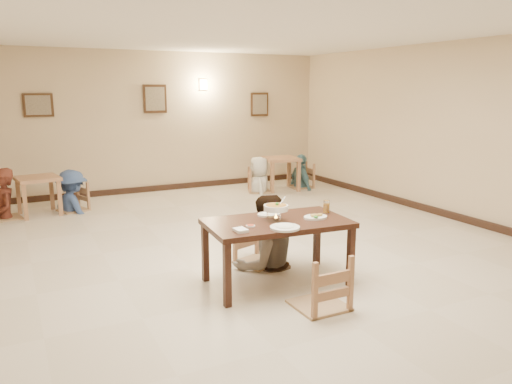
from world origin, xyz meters
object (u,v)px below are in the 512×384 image
main_diner (265,195)px  bg_chair_ll (2,189)px  bg_chair_rl (259,170)px  curry_warmer (276,208)px  drink_glass (326,207)px  bg_chair_rr (301,165)px  chair_far (258,225)px  bg_diner_c (259,157)px  bg_diner_b (70,170)px  bg_diner_d (301,154)px  main_table (277,227)px  bg_diner_a (0,168)px  chair_near (320,256)px  bg_table_right (281,164)px  bg_table_left (38,184)px  bg_chair_lr (71,185)px

main_diner → bg_chair_ll: main_diner is taller
bg_chair_rl → curry_warmer: bearing=175.6°
drink_glass → bg_chair_rr: 5.38m
chair_far → bg_chair_rl: (2.08, 4.05, -0.02)m
bg_chair_rr → chair_far: bearing=-31.3°
curry_warmer → bg_diner_c: size_ratio=0.20×
bg_diner_b → bg_diner_d: bearing=-116.4°
bg_chair_ll → bg_chair_rl: size_ratio=1.05×
main_table → bg_diner_a: 5.44m
chair_near → bg_table_right: size_ratio=1.31×
bg_chair_rr → bg_diner_d: 0.24m
curry_warmer → bg_diner_d: (3.28, 4.76, -0.13)m
main_table → bg_table_left: 5.21m
main_diner → main_table: bearing=71.6°
bg_chair_rl → bg_chair_rr: bearing=-68.3°
drink_glass → bg_chair_rl: bearing=72.4°
bg_chair_rl → chair_far: bearing=173.4°
bg_table_left → bg_chair_lr: (0.56, 0.05, -0.06)m
chair_far → bg_diner_b: size_ratio=0.67×
main_table → bg_diner_a: bearing=125.1°
chair_near → bg_chair_lr: bearing=-72.7°
bg_table_left → bg_diner_c: bearing=0.6°
main_diner → bg_chair_rr: 5.22m
bg_chair_lr → bg_diner_d: size_ratio=0.65×
bg_chair_lr → bg_chair_rl: 3.86m
bg_table_left → bg_chair_ll: bearing=-175.8°
drink_glass → bg_chair_ll: size_ratio=0.14×
bg_chair_rl → bg_chair_rr: size_ratio=0.95×
curry_warmer → bg_chair_lr: curry_warmer is taller
bg_diner_c → curry_warmer: bearing=-6.5°
main_diner → bg_diner_c: 4.63m
drink_glass → bg_table_right: drink_glass is taller
drink_glass → bg_chair_rr: bg_chair_rr is taller
bg_table_left → curry_warmer: bearing=-64.7°
main_table → bg_table_left: bearing=119.6°
bg_chair_ll → bg_diner_b: (1.13, 0.09, 0.24)m
bg_chair_rl → bg_diner_d: size_ratio=0.65×
chair_near → bg_diner_c: bearing=-111.2°
bg_chair_rl → bg_chair_rr: 1.08m
bg_diner_a → bg_diner_d: 6.06m
chair_far → main_diner: main_diner is taller
main_table → bg_chair_ll: bg_chair_ll is taller
bg_chair_ll → bg_diner_c: (4.98, 0.09, 0.25)m
curry_warmer → bg_chair_rr: size_ratio=0.29×
bg_table_left → chair_far: bearing=-59.7°
chair_far → bg_table_right: chair_far is taller
chair_near → drink_glass: chair_near is taller
bg_chair_ll → bg_table_right: bearing=-99.7°
bg_chair_rr → bg_diner_b: (-4.93, -0.02, 0.24)m
chair_near → main_diner: (0.08, 1.35, 0.37)m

